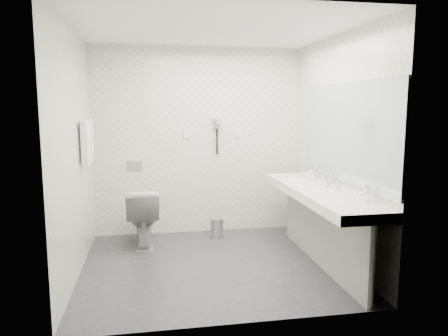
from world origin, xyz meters
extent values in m
plane|color=#2E2D33|center=(0.00, 0.00, 0.00)|extent=(2.80, 2.80, 0.00)
plane|color=white|center=(0.00, 0.00, 2.50)|extent=(2.80, 2.80, 0.00)
plane|color=silver|center=(0.00, 1.30, 1.25)|extent=(2.80, 0.00, 2.80)
plane|color=silver|center=(0.00, -1.30, 1.25)|extent=(2.80, 0.00, 2.80)
plane|color=silver|center=(-1.40, 0.00, 1.25)|extent=(0.00, 2.60, 2.60)
plane|color=silver|center=(1.40, 0.00, 1.25)|extent=(0.00, 2.60, 2.60)
cube|color=white|center=(1.12, -0.20, 0.80)|extent=(0.55, 2.20, 0.10)
cube|color=gray|center=(1.15, -0.20, 0.38)|extent=(0.03, 2.15, 0.75)
cylinder|color=silver|center=(1.18, -1.24, 0.38)|extent=(0.06, 0.06, 0.75)
cylinder|color=silver|center=(1.18, 0.84, 0.38)|extent=(0.06, 0.06, 0.75)
cube|color=#B2BCC6|center=(1.39, -0.20, 1.45)|extent=(0.02, 2.20, 1.05)
ellipsoid|color=white|center=(1.12, -0.85, 0.83)|extent=(0.40, 0.31, 0.05)
ellipsoid|color=white|center=(1.12, 0.45, 0.83)|extent=(0.40, 0.31, 0.05)
cylinder|color=silver|center=(1.32, -0.85, 0.92)|extent=(0.04, 0.04, 0.15)
cylinder|color=silver|center=(1.32, 0.45, 0.92)|extent=(0.04, 0.04, 0.15)
imported|color=white|center=(1.24, -0.10, 0.90)|extent=(0.06, 0.06, 0.09)
imported|color=white|center=(1.30, -0.27, 0.90)|extent=(0.05, 0.05, 0.11)
cylinder|color=silver|center=(1.33, 0.06, 0.91)|extent=(0.06, 0.06, 0.11)
imported|color=white|center=(-0.76, 0.81, 0.36)|extent=(0.42, 0.73, 0.73)
cube|color=#B2B5BA|center=(-0.85, 1.29, 0.95)|extent=(0.18, 0.02, 0.12)
cylinder|color=#B2B5BA|center=(0.20, 0.97, 0.12)|extent=(0.20, 0.20, 0.24)
cylinder|color=#B2B5BA|center=(0.20, 0.97, 0.25)|extent=(0.17, 0.17, 0.02)
cylinder|color=silver|center=(-1.35, 0.55, 1.55)|extent=(0.02, 0.62, 0.02)
cube|color=white|center=(-1.34, 0.41, 1.33)|extent=(0.07, 0.24, 0.48)
cube|color=white|center=(-1.34, 0.69, 1.33)|extent=(0.07, 0.24, 0.48)
cube|color=#9C9CA2|center=(0.25, 1.27, 1.50)|extent=(0.10, 0.04, 0.14)
cylinder|color=#9C9CA2|center=(0.25, 1.20, 1.53)|extent=(0.08, 0.14, 0.08)
cylinder|color=black|center=(0.25, 1.26, 1.25)|extent=(0.02, 0.02, 0.35)
cube|color=white|center=(-0.15, 1.29, 1.35)|extent=(0.09, 0.02, 0.09)
cube|color=white|center=(0.55, 1.29, 1.35)|extent=(0.09, 0.02, 0.09)
camera|label=1|loc=(-0.66, -4.42, 1.72)|focal=34.11mm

